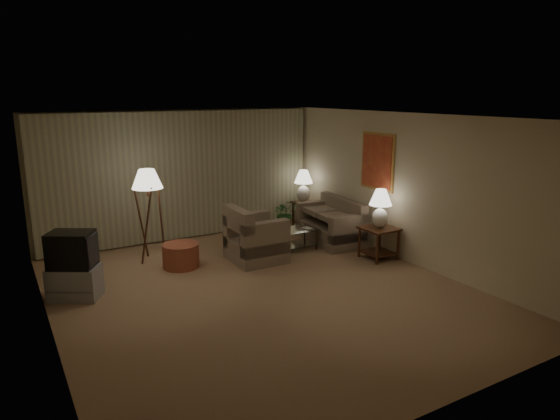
# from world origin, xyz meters

# --- Properties ---
(ground) EXTENTS (7.00, 7.00, 0.00)m
(ground) POSITION_xyz_m (0.00, 0.00, 0.00)
(ground) COLOR #AB7D5E
(ground) RESTS_ON ground
(room_shell) EXTENTS (6.04, 7.02, 2.72)m
(room_shell) POSITION_xyz_m (0.02, 1.51, 1.75)
(room_shell) COLOR beige
(room_shell) RESTS_ON ground
(sofa) EXTENTS (1.75, 1.11, 0.71)m
(sofa) POSITION_xyz_m (2.50, 1.65, 0.35)
(sofa) COLOR gray
(sofa) RESTS_ON ground
(armchair) EXTENTS (0.99, 0.94, 0.81)m
(armchair) POSITION_xyz_m (0.62, 1.37, 0.41)
(armchair) COLOR gray
(armchair) RESTS_ON ground
(side_table_near) EXTENTS (0.61, 0.61, 0.60)m
(side_table_near) POSITION_xyz_m (2.65, 0.30, 0.42)
(side_table_near) COLOR #3C2110
(side_table_near) RESTS_ON ground
(side_table_far) EXTENTS (0.46, 0.39, 0.60)m
(side_table_far) POSITION_xyz_m (2.65, 2.90, 0.39)
(side_table_far) COLOR #3C2110
(side_table_far) RESTS_ON ground
(table_lamp_near) EXTENTS (0.42, 0.42, 0.73)m
(table_lamp_near) POSITION_xyz_m (2.65, 0.30, 1.03)
(table_lamp_near) COLOR white
(table_lamp_near) RESTS_ON side_table_near
(table_lamp_far) EXTENTS (0.42, 0.42, 0.73)m
(table_lamp_far) POSITION_xyz_m (2.65, 2.90, 1.03)
(table_lamp_far) COLOR white
(table_lamp_far) RESTS_ON side_table_far
(coffee_table) EXTENTS (1.04, 0.57, 0.41)m
(coffee_table) POSITION_xyz_m (1.51, 1.55, 0.28)
(coffee_table) COLOR silver
(coffee_table) RESTS_ON ground
(tv_cabinet) EXTENTS (1.12, 1.09, 0.50)m
(tv_cabinet) POSITION_xyz_m (-2.55, 1.21, 0.25)
(tv_cabinet) COLOR #9A9A9C
(tv_cabinet) RESTS_ON ground
(crt_tv) EXTENTS (1.03, 1.01, 0.54)m
(crt_tv) POSITION_xyz_m (-2.55, 1.21, 0.77)
(crt_tv) COLOR black
(crt_tv) RESTS_ON tv_cabinet
(floor_lamp) EXTENTS (0.55, 0.55, 1.71)m
(floor_lamp) POSITION_xyz_m (-1.05, 2.36, 0.89)
(floor_lamp) COLOR #3C2110
(floor_lamp) RESTS_ON ground
(ottoman) EXTENTS (0.82, 0.82, 0.43)m
(ottoman) POSITION_xyz_m (-0.70, 1.72, 0.21)
(ottoman) COLOR #9F5135
(ottoman) RESTS_ON ground
(vase) EXTENTS (0.18, 0.18, 0.16)m
(vase) POSITION_xyz_m (1.36, 1.55, 0.49)
(vase) COLOR white
(vase) RESTS_ON coffee_table
(flowers) EXTENTS (0.52, 0.46, 0.52)m
(flowers) POSITION_xyz_m (1.36, 1.55, 0.83)
(flowers) COLOR #387735
(flowers) RESTS_ON vase
(book) EXTENTS (0.21, 0.25, 0.02)m
(book) POSITION_xyz_m (1.76, 1.45, 0.42)
(book) COLOR olive
(book) RESTS_ON coffee_table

